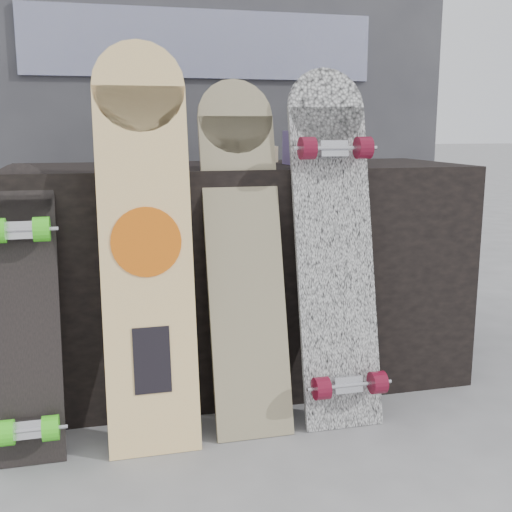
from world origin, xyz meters
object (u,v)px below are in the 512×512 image
object	(u,v)px
vendor_table	(240,274)
longboard_geisha	(146,236)
longboard_cascadia	(335,240)
skateboard_dark	(25,310)
longboard_celtic	(243,244)

from	to	relation	value
vendor_table	longboard_geisha	distance (m)	0.60
longboard_cascadia	skateboard_dark	world-z (taller)	longboard_cascadia
longboard_geisha	longboard_cascadia	bearing A→B (deg)	3.34
vendor_table	longboard_celtic	distance (m)	0.39
vendor_table	longboard_cascadia	bearing A→B (deg)	-59.24
longboard_geisha	longboard_celtic	xyz separation A→B (m)	(0.31, 0.07, -0.05)
skateboard_dark	longboard_cascadia	bearing A→B (deg)	1.58
vendor_table	longboard_celtic	world-z (taller)	longboard_celtic
longboard_geisha	skateboard_dark	xyz separation A→B (m)	(-0.34, 0.01, -0.20)
longboard_geisha	longboard_cascadia	xyz separation A→B (m)	(0.60, 0.03, -0.04)
vendor_table	longboard_geisha	size ratio (longest dim) A/B	1.35
vendor_table	longboard_celtic	bearing A→B (deg)	-101.16
longboard_celtic	longboard_cascadia	size ratio (longest dim) A/B	0.97
longboard_geisha	skateboard_dark	size ratio (longest dim) A/B	1.42
vendor_table	longboard_cascadia	xyz separation A→B (m)	(0.22, -0.37, 0.18)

